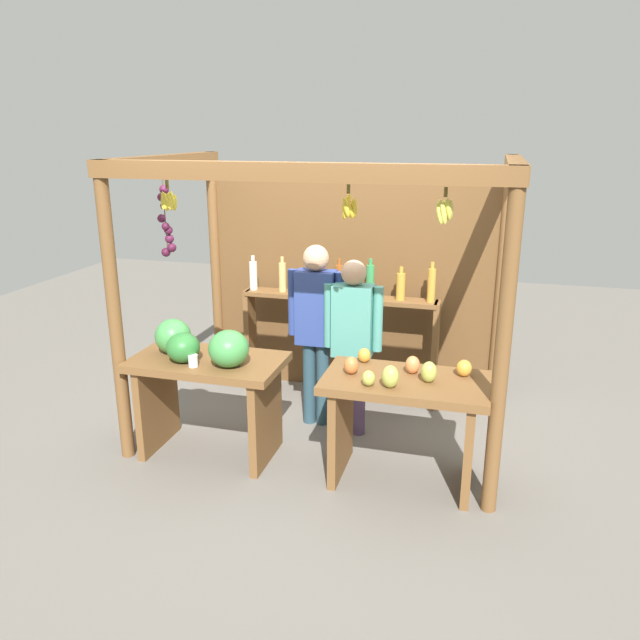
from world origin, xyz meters
name	(u,v)px	position (x,y,z in m)	size (l,w,h in m)	color
ground_plane	(325,427)	(0.00, 0.00, 0.00)	(12.00, 12.00, 0.00)	slate
market_stall	(337,267)	(-0.01, 0.39, 1.32)	(2.86, 1.87, 2.26)	brown
fruit_counter_left	(205,371)	(-0.77, -0.68, 0.69)	(1.15, 0.64, 1.07)	brown
fruit_counter_right	(404,407)	(0.75, -0.66, 0.58)	(1.15, 0.64, 0.95)	brown
bottle_shelf_unit	(339,315)	(-0.04, 0.66, 0.81)	(1.83, 0.22, 1.36)	brown
vendor_man	(316,320)	(-0.10, 0.06, 0.94)	(0.48, 0.21, 1.57)	#294754
vendor_woman	(353,334)	(0.24, -0.04, 0.88)	(0.48, 0.20, 1.48)	#513C5D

